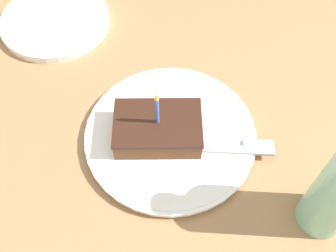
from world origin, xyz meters
TOP-DOWN VIEW (x-y plane):
  - ground_plane at (0.00, 0.00)m, footprint 2.40×2.40m
  - plate at (0.03, 0.00)m, footprint 0.26×0.26m
  - cake_slice at (0.02, 0.02)m, footprint 0.08×0.13m
  - fork at (0.00, -0.07)m, footprint 0.03×0.19m
  - side_plate at (0.28, 0.21)m, footprint 0.20×0.20m

SIDE VIEW (x-z plane):
  - ground_plane at x=0.00m, z-range -0.04..0.00m
  - side_plate at x=0.28m, z-range 0.00..0.01m
  - plate at x=0.03m, z-range 0.00..0.02m
  - fork at x=0.00m, z-range 0.02..0.02m
  - cake_slice at x=0.02m, z-range -0.02..0.09m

